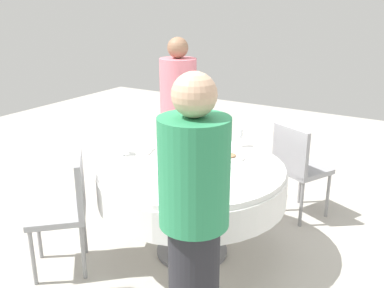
{
  "coord_description": "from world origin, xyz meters",
  "views": [
    {
      "loc": [
        -2.55,
        -1.56,
        1.92
      ],
      "look_at": [
        0.0,
        0.0,
        0.91
      ],
      "focal_mm": 40.33,
      "sensor_mm": 36.0,
      "label": 1
    }
  ],
  "objects_px": {
    "plate_right": "(230,157)",
    "chair_far": "(67,204)",
    "bottle_clear_mid": "(206,152)",
    "wine_glass_near": "(239,134)",
    "bottle_clear_west": "(187,164)",
    "plate_east": "(167,168)",
    "wine_glass_west": "(120,144)",
    "bottle_green_inner": "(185,139)",
    "dining_table": "(192,184)",
    "chair_rear": "(297,164)",
    "person_mid": "(194,229)",
    "bottle_clear_left": "(193,151)",
    "person_left": "(179,119)"
  },
  "relations": [
    {
      "from": "plate_right",
      "to": "chair_far",
      "type": "bearing_deg",
      "value": 137.63
    },
    {
      "from": "bottle_clear_mid",
      "to": "wine_glass_near",
      "type": "distance_m",
      "value": 0.59
    },
    {
      "from": "bottle_clear_west",
      "to": "plate_right",
      "type": "bearing_deg",
      "value": -1.8
    },
    {
      "from": "bottle_clear_west",
      "to": "plate_east",
      "type": "distance_m",
      "value": 0.35
    },
    {
      "from": "bottle_clear_west",
      "to": "wine_glass_west",
      "type": "distance_m",
      "value": 0.78
    },
    {
      "from": "plate_right",
      "to": "wine_glass_west",
      "type": "bearing_deg",
      "value": 117.68
    },
    {
      "from": "bottle_clear_mid",
      "to": "bottle_green_inner",
      "type": "height_order",
      "value": "bottle_green_inner"
    },
    {
      "from": "dining_table",
      "to": "wine_glass_near",
      "type": "bearing_deg",
      "value": -10.24
    },
    {
      "from": "bottle_clear_mid",
      "to": "plate_right",
      "type": "distance_m",
      "value": 0.33
    },
    {
      "from": "wine_glass_west",
      "to": "chair_rear",
      "type": "height_order",
      "value": "wine_glass_west"
    },
    {
      "from": "plate_east",
      "to": "person_mid",
      "type": "bearing_deg",
      "value": -138.32
    },
    {
      "from": "dining_table",
      "to": "wine_glass_near",
      "type": "height_order",
      "value": "wine_glass_near"
    },
    {
      "from": "bottle_clear_left",
      "to": "person_mid",
      "type": "distance_m",
      "value": 1.13
    },
    {
      "from": "dining_table",
      "to": "chair_far",
      "type": "xyz_separation_m",
      "value": [
        -0.63,
        0.66,
        -0.07
      ]
    },
    {
      "from": "plate_right",
      "to": "plate_east",
      "type": "bearing_deg",
      "value": 146.46
    },
    {
      "from": "plate_east",
      "to": "person_left",
      "type": "height_order",
      "value": "person_left"
    },
    {
      "from": "wine_glass_west",
      "to": "chair_far",
      "type": "height_order",
      "value": "wine_glass_west"
    },
    {
      "from": "person_left",
      "to": "plate_right",
      "type": "bearing_deg",
      "value": -69.44
    },
    {
      "from": "bottle_green_inner",
      "to": "plate_east",
      "type": "distance_m",
      "value": 0.31
    },
    {
      "from": "person_mid",
      "to": "chair_rear",
      "type": "bearing_deg",
      "value": -118.76
    },
    {
      "from": "dining_table",
      "to": "wine_glass_west",
      "type": "xyz_separation_m",
      "value": [
        -0.12,
        0.59,
        0.25
      ]
    },
    {
      "from": "wine_glass_west",
      "to": "dining_table",
      "type": "bearing_deg",
      "value": -78.94
    },
    {
      "from": "bottle_clear_west",
      "to": "bottle_green_inner",
      "type": "bearing_deg",
      "value": 33.68
    },
    {
      "from": "bottle_clear_mid",
      "to": "bottle_clear_west",
      "type": "bearing_deg",
      "value": -174.52
    },
    {
      "from": "wine_glass_west",
      "to": "plate_right",
      "type": "distance_m",
      "value": 0.87
    },
    {
      "from": "plate_right",
      "to": "chair_rear",
      "type": "relative_size",
      "value": 0.25
    },
    {
      "from": "bottle_clear_mid",
      "to": "bottle_clear_west",
      "type": "height_order",
      "value": "bottle_clear_west"
    },
    {
      "from": "wine_glass_near",
      "to": "wine_glass_west",
      "type": "bearing_deg",
      "value": 134.74
    },
    {
      "from": "chair_rear",
      "to": "wine_glass_near",
      "type": "bearing_deg",
      "value": -105.74
    },
    {
      "from": "plate_right",
      "to": "plate_east",
      "type": "relative_size",
      "value": 0.89
    },
    {
      "from": "dining_table",
      "to": "bottle_clear_west",
      "type": "distance_m",
      "value": 0.47
    },
    {
      "from": "bottle_clear_left",
      "to": "chair_rear",
      "type": "xyz_separation_m",
      "value": [
        1.0,
        -0.49,
        -0.33
      ]
    },
    {
      "from": "bottle_clear_left",
      "to": "person_left",
      "type": "distance_m",
      "value": 0.96
    },
    {
      "from": "bottle_clear_left",
      "to": "wine_glass_west",
      "type": "relative_size",
      "value": 1.69
    },
    {
      "from": "chair_rear",
      "to": "chair_far",
      "type": "bearing_deg",
      "value": -99.22
    },
    {
      "from": "wine_glass_west",
      "to": "plate_east",
      "type": "relative_size",
      "value": 0.59
    },
    {
      "from": "dining_table",
      "to": "plate_right",
      "type": "xyz_separation_m",
      "value": [
        0.29,
        -0.17,
        0.16
      ]
    },
    {
      "from": "bottle_clear_mid",
      "to": "plate_east",
      "type": "distance_m",
      "value": 0.31
    },
    {
      "from": "bottle_clear_left",
      "to": "bottle_green_inner",
      "type": "xyz_separation_m",
      "value": [
        0.11,
        0.14,
        0.05
      ]
    },
    {
      "from": "bottle_clear_west",
      "to": "chair_rear",
      "type": "bearing_deg",
      "value": -14.08
    },
    {
      "from": "plate_east",
      "to": "person_left",
      "type": "xyz_separation_m",
      "value": [
        0.9,
        0.49,
        0.09
      ]
    },
    {
      "from": "bottle_clear_mid",
      "to": "chair_rear",
      "type": "xyz_separation_m",
      "value": [
        1.02,
        -0.36,
        -0.35
      ]
    },
    {
      "from": "plate_east",
      "to": "chair_far",
      "type": "xyz_separation_m",
      "value": [
        -0.48,
        0.55,
        -0.23
      ]
    },
    {
      "from": "bottle_clear_west",
      "to": "plate_east",
      "type": "height_order",
      "value": "bottle_clear_west"
    },
    {
      "from": "wine_glass_near",
      "to": "person_mid",
      "type": "bearing_deg",
      "value": -162.09
    },
    {
      "from": "bottle_green_inner",
      "to": "plate_right",
      "type": "distance_m",
      "value": 0.38
    },
    {
      "from": "bottle_green_inner",
      "to": "person_mid",
      "type": "bearing_deg",
      "value": -145.65
    },
    {
      "from": "bottle_clear_mid",
      "to": "plate_east",
      "type": "xyz_separation_m",
      "value": [
        -0.14,
        0.24,
        -0.12
      ]
    },
    {
      "from": "bottle_clear_mid",
      "to": "bottle_clear_left",
      "type": "bearing_deg",
      "value": 83.07
    },
    {
      "from": "bottle_clear_mid",
      "to": "person_mid",
      "type": "distance_m",
      "value": 1.06
    }
  ]
}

